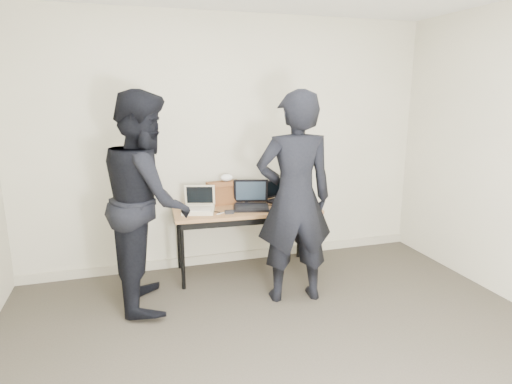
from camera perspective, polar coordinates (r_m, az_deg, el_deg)
name	(u,v)px	position (r m, az deg, el deg)	size (l,w,h in m)	color
room	(318,187)	(2.57, 8.29, 0.67)	(4.60, 4.60, 2.80)	#3C362D
desk	(246,213)	(4.49, -1.35, -2.83)	(1.53, 0.73, 0.72)	#906137
laptop_beige	(199,206)	(4.36, -7.63, -1.93)	(0.38, 0.38, 0.25)	beige
laptop_center	(251,201)	(4.47, -0.68, -1.27)	(0.44, 0.43, 0.28)	black
laptop_right	(281,196)	(4.72, 3.41, -0.59)	(0.43, 0.43, 0.24)	black
leather_satchel	(224,192)	(4.61, -4.26, -0.02)	(0.38, 0.23, 0.25)	brown
tissue	(227,178)	(4.59, -3.95, 1.92)	(0.13, 0.10, 0.08)	white
equipment_box	(295,193)	(4.83, 5.25, -0.18)	(0.23, 0.19, 0.13)	black
power_brick	(229,212)	(4.26, -3.59, -2.68)	(0.09, 0.05, 0.03)	black
cables	(250,207)	(4.49, -0.78, -2.00)	(1.16, 0.43, 0.01)	silver
person_typist	(295,199)	(3.86, 5.17, -0.89)	(0.70, 0.46, 1.93)	black
person_observer	(147,200)	(3.92, -14.31, -1.06)	(0.94, 0.73, 1.93)	black
baseboard	(232,256)	(4.99, -3.24, -8.58)	(4.50, 0.03, 0.10)	#B1AA93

